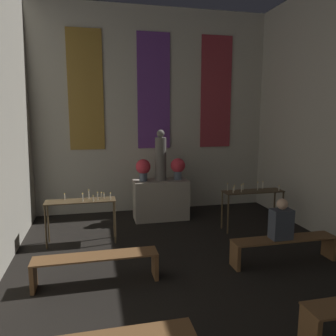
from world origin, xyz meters
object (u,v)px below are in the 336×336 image
person_seated (281,221)px  pew_back_right (284,245)px  flower_vase_left (143,168)px  pew_back_left (96,263)px  flower_vase_right (178,167)px  statue (161,157)px  candle_rack_left (81,207)px  altar (161,200)px  candle_rack_right (253,196)px

person_seated → pew_back_right: bearing=0.0°
flower_vase_left → pew_back_left: size_ratio=0.28×
flower_vase_right → person_seated: (1.09, -2.89, -0.54)m
pew_back_left → person_seated: person_seated is taller
statue → candle_rack_left: bearing=-148.0°
altar → candle_rack_right: size_ratio=0.97×
person_seated → candle_rack_left: bearing=153.1°
statue → pew_back_right: statue is taller
candle_rack_left → altar: bearing=32.0°
candle_rack_right → pew_back_right: 1.79m
flower_vase_left → candle_rack_right: flower_vase_left is taller
pew_back_left → altar: bearing=61.0°
candle_rack_right → pew_back_left: (-3.47, -1.72, -0.43)m
person_seated → candle_rack_right: bearing=78.6°
statue → flower_vase_right: bearing=0.0°
altar → person_seated: 3.27m
pew_back_left → person_seated: bearing=0.0°
candle_rack_left → pew_back_left: 1.79m
flower_vase_left → pew_back_right: size_ratio=0.28×
statue → candle_rack_left: (-1.86, -1.17, -0.80)m
altar → flower_vase_right: 0.92m
candle_rack_left → candle_rack_right: size_ratio=1.00×
candle_rack_left → pew_back_left: bearing=-81.3°
candle_rack_right → person_seated: 1.76m
flower_vase_right → candle_rack_left: 2.63m
person_seated → altar: bearing=117.8°
candle_rack_left → candle_rack_right: candle_rack_right is taller
flower_vase_left → statue: bearing=0.0°
altar → flower_vase_right: size_ratio=2.48×
altar → pew_back_left: altar is taller
candle_rack_left → flower_vase_left: bearing=39.2°
altar → candle_rack_right: candle_rack_right is taller
altar → statue: bearing=-90.0°
statue → pew_back_left: 3.52m
flower_vase_left → person_seated: size_ratio=0.75×
flower_vase_right → flower_vase_left: bearing=180.0°
flower_vase_left → person_seated: flower_vase_left is taller
candle_rack_right → pew_back_right: (-0.27, -1.72, -0.43)m
statue → person_seated: size_ratio=1.74×
pew_back_left → person_seated: size_ratio=2.65×
flower_vase_left → candle_rack_left: size_ratio=0.39×
pew_back_left → pew_back_right: same height
candle_rack_right → pew_back_left: size_ratio=0.73×
pew_back_left → flower_vase_left: bearing=68.0°
candle_rack_left → statue: bearing=32.0°
pew_back_right → candle_rack_left: bearing=153.6°
statue → candle_rack_left: size_ratio=0.90×
flower_vase_right → pew_back_right: bearing=-68.0°
altar → person_seated: bearing=-62.2°
altar → candle_rack_left: size_ratio=0.97×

